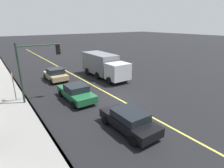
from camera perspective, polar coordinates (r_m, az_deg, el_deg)
name	(u,v)px	position (r m, az deg, el deg)	size (l,w,h in m)	color
ground	(116,98)	(16.85, 1.37, -4.39)	(200.00, 200.00, 0.00)	black
sidewalk_slab	(18,124)	(14.10, -27.35, -11.13)	(80.00, 2.95, 0.15)	gray
curb_edge	(39,118)	(14.27, -21.79, -9.96)	(80.00, 0.16, 0.15)	slate
lane_stripe_center	(116,98)	(16.85, 1.37, -4.38)	(80.00, 0.16, 0.01)	#D8CC4C
car_green	(76,92)	(16.57, -11.13, -2.52)	(4.63, 2.03, 1.41)	#1E6038
car_tan	(56,74)	(22.83, -17.23, 2.90)	(3.81, 2.06, 1.47)	tan
car_black	(129,120)	(11.85, 5.37, -11.15)	(4.28, 1.95, 1.34)	black
truck_gray	(104,65)	(23.01, -2.63, 5.96)	(7.58, 2.58, 2.89)	silver
traffic_light_mast	(37,61)	(16.56, -22.39, 6.56)	(0.28, 3.63, 5.13)	#1E3823
street_sign_post	(14,85)	(17.65, -28.41, -0.22)	(0.60, 0.08, 2.64)	slate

